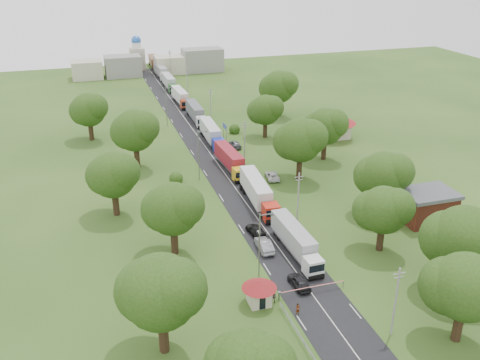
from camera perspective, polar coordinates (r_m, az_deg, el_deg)
name	(u,v)px	position (r m, az deg, el deg)	size (l,w,h in m)	color
ground	(251,210)	(91.10, 1.19, -3.20)	(260.00, 260.00, 0.00)	#2A4A18
road	(220,167)	(108.54, -2.13, 1.36)	(8.00, 200.00, 0.04)	black
boom_barrier	(302,289)	(70.21, 6.65, -11.51)	(9.22, 0.35, 1.18)	slate
guard_booth	(259,289)	(67.65, 2.06, -11.55)	(4.40, 4.40, 3.45)	#BDB79D
guard_rail	(307,353)	(62.41, 7.19, -17.82)	(0.10, 17.00, 1.70)	slate
info_sign	(225,129)	(122.38, -1.64, 5.48)	(0.12, 3.10, 4.10)	slate
pole_0	(396,301)	(63.87, 16.26, -12.26)	(1.60, 0.24, 9.00)	gray
pole_1	(298,198)	(84.96, 6.22, -1.91)	(1.60, 0.24, 9.00)	gray
pole_2	(245,141)	(109.21, 0.49, 4.15)	(1.60, 0.24, 9.00)	gray
pole_3	(211,106)	(134.92, -3.15, 7.94)	(1.60, 0.24, 9.00)	gray
pole_4	(187,81)	(161.39, -5.64, 10.49)	(1.60, 0.24, 9.00)	gray
pole_5	(170,63)	(188.31, -7.46, 12.30)	(1.60, 0.24, 9.00)	gray
lamp_0	(260,243)	(70.30, 2.20, -6.78)	(2.03, 0.22, 10.00)	slate
lamp_1	(199,153)	(100.81, -4.36, 2.91)	(2.03, 0.22, 10.00)	slate
lamp_2	(167,105)	(133.54, -7.82, 7.98)	(2.03, 0.22, 10.00)	slate
tree_0	(465,286)	(64.16, 22.85, -10.38)	(8.80, 8.80, 11.07)	#382616
tree_1	(463,238)	(72.51, 22.73, -5.70)	(9.60, 9.60, 12.05)	#382616
tree_2	(383,210)	(79.26, 15.03, -3.06)	(8.00, 8.00, 10.10)	#382616
tree_3	(383,175)	(89.66, 15.06, 0.57)	(8.80, 8.80, 11.07)	#382616
tree_4	(300,140)	(101.11, 6.43, 4.28)	(9.60, 9.60, 12.05)	#382616
tree_5	(325,126)	(111.81, 9.06, 5.69)	(8.80, 8.80, 11.07)	#382616
tree_6	(265,110)	(124.29, 2.71, 7.49)	(8.00, 8.00, 10.10)	#382616
tree_7	(279,87)	(140.63, 4.13, 9.90)	(9.60, 9.60, 12.05)	#382616
tree_9	(160,291)	(58.08, -8.52, -11.62)	(9.60, 9.60, 12.05)	#382616
tree_10	(172,208)	(76.07, -7.23, -3.03)	(8.80, 8.80, 11.07)	#382616
tree_11	(113,174)	(89.03, -13.43, 0.58)	(8.80, 8.80, 11.07)	#382616
tree_12	(135,130)	(107.97, -11.18, 5.24)	(9.60, 9.60, 12.05)	#382616
tree_13	(88,110)	(126.86, -15.86, 7.24)	(8.80, 8.80, 11.07)	#382616
house_brick	(427,206)	(91.65, 19.30, -2.62)	(8.60, 6.60, 5.20)	maroon
house_cream	(333,123)	(126.43, 9.93, 6.04)	(10.08, 10.08, 5.80)	#BDB79D
distant_town	(154,64)	(192.65, -9.15, 12.09)	(52.00, 8.00, 8.00)	gray
church	(137,55)	(199.52, -10.90, 12.92)	(5.00, 5.00, 12.30)	#BDB79D
truck_0	(296,241)	(78.20, 5.97, -6.44)	(2.71, 14.32, 3.97)	silver
truck_1	(258,192)	(92.23, 1.89, -1.27)	(3.53, 15.67, 4.32)	red
truck_2	(230,160)	(106.49, -1.02, 2.15)	(3.12, 14.42, 3.98)	gold
truck_3	(211,133)	(122.21, -3.08, 5.02)	(2.90, 14.78, 4.09)	#1C2AA8
truck_4	(196,112)	(138.41, -4.76, 7.20)	(2.58, 14.48, 4.01)	silver
truck_5	(181,97)	(154.06, -6.36, 8.82)	(2.88, 14.18, 3.92)	maroon
truck_6	(169,82)	(172.00, -7.58, 10.32)	(2.54, 14.15, 3.92)	#235F23
truck_7	(161,72)	(187.35, -8.43, 11.37)	(3.07, 14.19, 3.92)	silver
truck_8	(154,62)	(204.63, -9.19, 12.34)	(2.81, 13.90, 3.84)	brown
car_lane_front	(299,282)	(71.78, 6.32, -10.76)	(1.78, 4.43, 1.51)	black
car_lane_mid	(264,245)	(79.28, 2.60, -6.94)	(1.74, 4.99, 1.64)	gray
car_lane_rear	(256,230)	(83.34, 1.70, -5.40)	(1.94, 4.77, 1.38)	black
car_verge_near	(272,176)	(102.89, 3.45, 0.45)	(2.27, 4.93, 1.37)	silver
car_verge_far	(235,144)	(119.09, -0.55, 3.85)	(1.87, 4.64, 1.58)	#515458
pedestrian_near	(298,309)	(66.99, 6.18, -13.55)	(0.57, 0.38, 1.57)	gray
pedestrian_booth	(274,297)	(68.66, 3.63, -12.38)	(0.79, 0.61, 1.62)	gray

